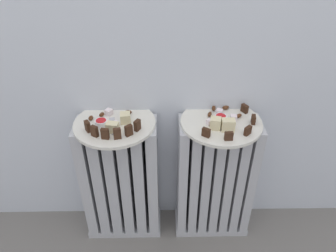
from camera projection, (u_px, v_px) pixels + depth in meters
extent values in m
cube|color=#B2B2B7|center=(126.00, 222.00, 1.53)|extent=(0.32, 0.15, 0.03)
cube|color=#B2B2B7|center=(89.00, 178.00, 1.37)|extent=(0.04, 0.15, 0.54)
cube|color=#B2B2B7|center=(102.00, 178.00, 1.37)|extent=(0.04, 0.15, 0.54)
cube|color=#B2B2B7|center=(114.00, 178.00, 1.37)|extent=(0.04, 0.15, 0.54)
cube|color=#B2B2B7|center=(127.00, 178.00, 1.37)|extent=(0.04, 0.15, 0.54)
cube|color=#B2B2B7|center=(140.00, 178.00, 1.37)|extent=(0.04, 0.15, 0.54)
cube|color=#B2B2B7|center=(153.00, 178.00, 1.37)|extent=(0.04, 0.15, 0.54)
cube|color=#B2B2B7|center=(210.00, 221.00, 1.54)|extent=(0.32, 0.15, 0.03)
cube|color=#B2B2B7|center=(182.00, 177.00, 1.37)|extent=(0.04, 0.15, 0.54)
cube|color=#B2B2B7|center=(193.00, 177.00, 1.37)|extent=(0.04, 0.15, 0.54)
cube|color=#B2B2B7|center=(204.00, 177.00, 1.37)|extent=(0.04, 0.15, 0.54)
cube|color=#B2B2B7|center=(215.00, 177.00, 1.38)|extent=(0.04, 0.15, 0.54)
cube|color=#B2B2B7|center=(226.00, 177.00, 1.38)|extent=(0.04, 0.15, 0.54)
cube|color=#B2B2B7|center=(237.00, 177.00, 1.38)|extent=(0.04, 0.15, 0.54)
cube|color=#B2B2B7|center=(248.00, 177.00, 1.38)|extent=(0.04, 0.15, 0.54)
cylinder|color=silver|center=(115.00, 123.00, 1.21)|extent=(0.30, 0.30, 0.01)
cylinder|color=silver|center=(221.00, 122.00, 1.22)|extent=(0.30, 0.30, 0.01)
cube|color=#382114|center=(88.00, 126.00, 1.15)|extent=(0.03, 0.03, 0.04)
cube|color=#382114|center=(94.00, 131.00, 1.13)|extent=(0.03, 0.03, 0.04)
cube|color=#382114|center=(105.00, 134.00, 1.11)|extent=(0.03, 0.02, 0.04)
cube|color=#382114|center=(117.00, 134.00, 1.11)|extent=(0.03, 0.02, 0.04)
cube|color=#382114|center=(129.00, 130.00, 1.13)|extent=(0.03, 0.03, 0.04)
cube|color=#382114|center=(137.00, 125.00, 1.15)|extent=(0.03, 0.03, 0.04)
cube|color=beige|center=(113.00, 127.00, 1.15)|extent=(0.05, 0.04, 0.04)
cube|color=beige|center=(125.00, 118.00, 1.20)|extent=(0.04, 0.04, 0.04)
cube|color=white|center=(115.00, 124.00, 1.18)|extent=(0.03, 0.03, 0.02)
cube|color=white|center=(109.00, 112.00, 1.24)|extent=(0.03, 0.03, 0.02)
ellipsoid|color=#4C2814|center=(91.00, 118.00, 1.22)|extent=(0.02, 0.03, 0.02)
ellipsoid|color=#4C2814|center=(128.00, 112.00, 1.25)|extent=(0.03, 0.02, 0.02)
ellipsoid|color=#4C2814|center=(102.00, 114.00, 1.23)|extent=(0.02, 0.03, 0.02)
cylinder|color=white|center=(101.00, 123.00, 1.18)|extent=(0.05, 0.05, 0.02)
cylinder|color=red|center=(101.00, 122.00, 1.18)|extent=(0.04, 0.04, 0.01)
cube|color=#382114|center=(206.00, 132.00, 1.13)|extent=(0.03, 0.03, 0.03)
cube|color=#382114|center=(229.00, 136.00, 1.11)|extent=(0.03, 0.02, 0.03)
cube|color=#382114|center=(248.00, 131.00, 1.13)|extent=(0.03, 0.03, 0.03)
cube|color=#382114|center=(253.00, 120.00, 1.19)|extent=(0.02, 0.03, 0.03)
cube|color=#382114|center=(245.00, 109.00, 1.25)|extent=(0.03, 0.03, 0.03)
cube|color=beige|center=(228.00, 125.00, 1.15)|extent=(0.05, 0.03, 0.04)
cube|color=beige|center=(215.00, 123.00, 1.16)|extent=(0.04, 0.04, 0.04)
cube|color=white|center=(219.00, 112.00, 1.24)|extent=(0.03, 0.03, 0.02)
cube|color=white|center=(234.00, 118.00, 1.21)|extent=(0.02, 0.02, 0.02)
cube|color=white|center=(230.00, 122.00, 1.19)|extent=(0.03, 0.03, 0.02)
cube|color=white|center=(209.00, 122.00, 1.19)|extent=(0.03, 0.03, 0.02)
ellipsoid|color=#4C2814|center=(210.00, 114.00, 1.24)|extent=(0.02, 0.03, 0.02)
ellipsoid|color=#4C2814|center=(239.00, 116.00, 1.23)|extent=(0.03, 0.03, 0.01)
ellipsoid|color=#4C2814|center=(226.00, 107.00, 1.28)|extent=(0.03, 0.03, 0.02)
ellipsoid|color=#4C2814|center=(214.00, 108.00, 1.27)|extent=(0.02, 0.03, 0.02)
cylinder|color=white|center=(221.00, 119.00, 1.20)|extent=(0.04, 0.04, 0.03)
cylinder|color=red|center=(221.00, 117.00, 1.20)|extent=(0.04, 0.04, 0.01)
cube|color=#B7B7BC|center=(113.00, 128.00, 1.17)|extent=(0.02, 0.07, 0.00)
cube|color=#B7B7BC|center=(112.00, 119.00, 1.22)|extent=(0.02, 0.02, 0.00)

